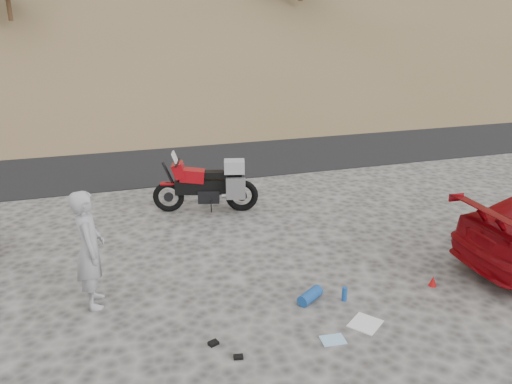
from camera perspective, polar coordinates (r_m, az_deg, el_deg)
The scene contains 11 objects.
ground at distance 8.68m, azimuth -7.29°, elevation -10.71°, with size 140.00×140.00×0.00m, color #3D3B38.
road at distance 17.04m, azimuth -12.91°, elevation 4.13°, with size 120.00×7.00×0.05m, color black.
motorcycle at distance 11.64m, azimuth -5.25°, elevation 0.73°, with size 2.42×1.07×1.47m.
man at distance 8.57m, azimuth -17.80°, elevation -12.01°, with size 0.70×0.46×1.91m, color #96969B.
gear_white_cloth at distance 7.86m, azimuth 12.37°, elevation -14.48°, with size 0.46×0.40×0.02m, color white.
gear_blue_mat at distance 8.23m, azimuth 6.21°, elevation -11.72°, with size 0.19×0.19×0.48m, color navy.
gear_bottle at distance 8.31m, azimuth 10.08°, elevation -11.40°, with size 0.09×0.09×0.23m, color navy.
gear_funnel at distance 9.12m, azimuth 19.56°, elevation -9.58°, with size 0.14×0.14×0.18m, color #B00B0D.
gear_glove_a at distance 7.05m, azimuth -2.03°, elevation -18.32°, with size 0.13×0.09×0.04m, color black.
gear_glove_b at distance 7.30m, azimuth -4.89°, elevation -16.82°, with size 0.14×0.10×0.05m, color black.
gear_blue_cloth at distance 7.45m, azimuth 8.78°, elevation -16.36°, with size 0.34×0.25×0.01m, color #94C6E5.
Camera 1 is at (-1.22, -7.43, 4.32)m, focal length 35.00 mm.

